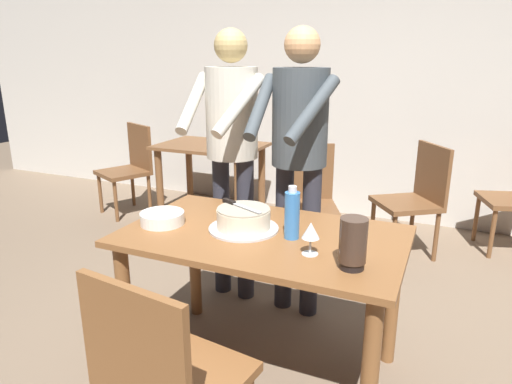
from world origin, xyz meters
TOP-DOWN VIEW (x-y plane):
  - ground_plane at (0.00, 0.00)m, footprint 14.00×14.00m
  - back_wall at (0.00, 2.65)m, footprint 10.00×0.12m
  - main_dining_table at (0.00, 0.00)m, footprint 1.33×0.80m
  - cake_on_platter at (-0.10, 0.01)m, footprint 0.34×0.34m
  - cake_knife at (-0.17, 0.04)m, footprint 0.25×0.13m
  - plate_stack at (-0.51, -0.08)m, footprint 0.22×0.22m
  - wine_glass_near at (0.28, -0.14)m, footprint 0.08×0.08m
  - water_bottle at (0.14, 0.00)m, footprint 0.07×0.07m
  - hurricane_lamp at (0.47, -0.20)m, footprint 0.11×0.11m
  - person_cutting_cake at (-0.03, 0.61)m, footprint 0.46×0.57m
  - person_standing_beside at (-0.48, 0.64)m, footprint 0.47×0.56m
  - chair_near_side at (-0.04, -0.78)m, footprint 0.50×0.50m
  - background_table at (-1.37, 1.95)m, footprint 1.00×0.70m
  - background_chair_0 at (0.55, 1.83)m, footprint 0.61×0.61m
  - background_chair_1 at (-0.22, 1.42)m, footprint 0.58×0.58m
  - background_chair_2 at (-2.21, 1.76)m, footprint 0.58×0.58m

SIDE VIEW (x-z plane):
  - ground_plane at x=0.00m, z-range 0.00..0.00m
  - chair_near_side at x=-0.04m, z-range 0.04..0.94m
  - background_chair_0 at x=0.55m, z-range 0.04..0.94m
  - background_chair_1 at x=-0.22m, z-range 0.04..0.94m
  - background_chair_2 at x=-2.21m, z-range 0.04..0.94m
  - background_table at x=-1.37m, z-range 0.21..0.95m
  - main_dining_table at x=0.00m, z-range 0.24..0.99m
  - plate_stack at x=-0.51m, z-range 0.75..0.81m
  - cake_on_platter at x=-0.10m, z-range 0.75..0.86m
  - wine_glass_near at x=0.28m, z-range 0.78..0.92m
  - hurricane_lamp at x=0.47m, z-range 0.75..0.96m
  - water_bottle at x=0.14m, z-range 0.74..0.99m
  - cake_knife at x=-0.17m, z-range 0.86..0.88m
  - person_cutting_cake at x=-0.03m, z-range 0.22..1.94m
  - person_standing_beside at x=-0.48m, z-range 0.22..1.94m
  - back_wall at x=0.00m, z-range 0.00..2.70m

